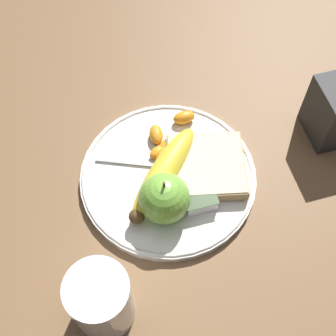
{
  "coord_description": "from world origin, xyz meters",
  "views": [
    {
      "loc": [
        -0.09,
        -0.33,
        0.61
      ],
      "look_at": [
        0.0,
        0.0,
        0.03
      ],
      "focal_mm": 50.0,
      "sensor_mm": 36.0,
      "label": 1
    }
  ],
  "objects_px": {
    "fork": "(168,165)",
    "jam_packet": "(200,199)",
    "plate": "(168,176)",
    "juice_glass": "(101,301)",
    "apple": "(164,198)",
    "banana": "(163,174)",
    "bread_slice": "(206,167)"
  },
  "relations": [
    {
      "from": "fork",
      "to": "jam_packet",
      "type": "distance_m",
      "value": 0.08
    },
    {
      "from": "plate",
      "to": "fork",
      "type": "height_order",
      "value": "fork"
    },
    {
      "from": "fork",
      "to": "jam_packet",
      "type": "relative_size",
      "value": 3.9
    },
    {
      "from": "juice_glass",
      "to": "jam_packet",
      "type": "bearing_deg",
      "value": 34.76
    },
    {
      "from": "fork",
      "to": "jam_packet",
      "type": "bearing_deg",
      "value": -47.48
    },
    {
      "from": "apple",
      "to": "jam_packet",
      "type": "height_order",
      "value": "apple"
    },
    {
      "from": "banana",
      "to": "plate",
      "type": "bearing_deg",
      "value": 39.07
    },
    {
      "from": "plate",
      "to": "banana",
      "type": "xyz_separation_m",
      "value": [
        -0.01,
        -0.01,
        0.02
      ]
    },
    {
      "from": "plate",
      "to": "jam_packet",
      "type": "height_order",
      "value": "jam_packet"
    },
    {
      "from": "banana",
      "to": "jam_packet",
      "type": "relative_size",
      "value": 3.29
    },
    {
      "from": "apple",
      "to": "bread_slice",
      "type": "bearing_deg",
      "value": 31.24
    },
    {
      "from": "plate",
      "to": "apple",
      "type": "relative_size",
      "value": 3.26
    },
    {
      "from": "apple",
      "to": "jam_packet",
      "type": "bearing_deg",
      "value": -2.56
    },
    {
      "from": "apple",
      "to": "juice_glass",
      "type": "bearing_deg",
      "value": -133.9
    },
    {
      "from": "juice_glass",
      "to": "apple",
      "type": "relative_size",
      "value": 1.29
    },
    {
      "from": "juice_glass",
      "to": "bread_slice",
      "type": "distance_m",
      "value": 0.24
    },
    {
      "from": "juice_glass",
      "to": "bread_slice",
      "type": "bearing_deg",
      "value": 40.75
    },
    {
      "from": "juice_glass",
      "to": "jam_packet",
      "type": "height_order",
      "value": "juice_glass"
    },
    {
      "from": "bread_slice",
      "to": "jam_packet",
      "type": "bearing_deg",
      "value": -117.3
    },
    {
      "from": "banana",
      "to": "jam_packet",
      "type": "bearing_deg",
      "value": -50.55
    },
    {
      "from": "apple",
      "to": "fork",
      "type": "relative_size",
      "value": 0.45
    },
    {
      "from": "plate",
      "to": "jam_packet",
      "type": "relative_size",
      "value": 5.7
    },
    {
      "from": "juice_glass",
      "to": "bread_slice",
      "type": "height_order",
      "value": "juice_glass"
    },
    {
      "from": "plate",
      "to": "bread_slice",
      "type": "xyz_separation_m",
      "value": [
        0.06,
        -0.01,
        0.02
      ]
    },
    {
      "from": "banana",
      "to": "bread_slice",
      "type": "distance_m",
      "value": 0.06
    },
    {
      "from": "banana",
      "to": "fork",
      "type": "height_order",
      "value": "banana"
    },
    {
      "from": "juice_glass",
      "to": "banana",
      "type": "bearing_deg",
      "value": 53.03
    },
    {
      "from": "banana",
      "to": "jam_packet",
      "type": "distance_m",
      "value": 0.06
    },
    {
      "from": "banana",
      "to": "fork",
      "type": "bearing_deg",
      "value": 58.05
    },
    {
      "from": "bread_slice",
      "to": "banana",
      "type": "bearing_deg",
      "value": 179.82
    },
    {
      "from": "juice_glass",
      "to": "banana",
      "type": "height_order",
      "value": "juice_glass"
    },
    {
      "from": "banana",
      "to": "jam_packet",
      "type": "xyz_separation_m",
      "value": [
        0.04,
        -0.05,
        -0.01
      ]
    }
  ]
}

